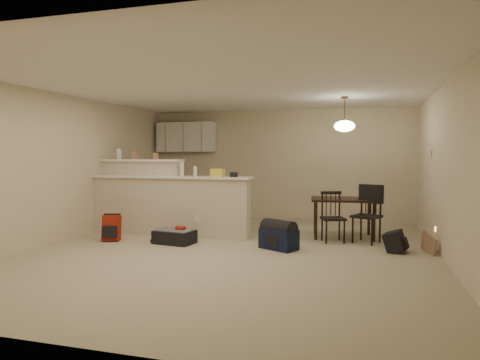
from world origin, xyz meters
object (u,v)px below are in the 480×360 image
(dining_chair_near, at_px, (333,217))
(navy_duffel, at_px, (279,239))
(black_daypack, at_px, (395,242))
(dining_chair_far, at_px, (367,215))
(pendant_lamp, at_px, (344,126))
(dining_table, at_px, (343,203))
(red_backpack, at_px, (112,228))
(suitcase, at_px, (175,237))

(dining_chair_near, relative_size, navy_duffel, 1.47)
(black_daypack, bearing_deg, dining_chair_far, 50.60)
(pendant_lamp, relative_size, dining_chair_near, 0.73)
(dining_table, distance_m, navy_duffel, 1.63)
(pendant_lamp, bearing_deg, red_backpack, -159.93)
(dining_chair_far, height_order, black_daypack, dining_chair_far)
(dining_chair_near, bearing_deg, navy_duffel, -154.07)
(suitcase, distance_m, red_backpack, 1.15)
(red_backpack, bearing_deg, dining_chair_far, -4.84)
(dining_chair_far, distance_m, red_backpack, 4.34)
(suitcase, bearing_deg, black_daypack, 13.83)
(dining_table, distance_m, pendant_lamp, 1.37)
(red_backpack, xyz_separation_m, black_daypack, (4.62, 0.44, -0.06))
(dining_chair_near, xyz_separation_m, suitcase, (-2.53, -0.84, -0.32))
(dining_table, relative_size, dining_chair_far, 1.27)
(suitcase, bearing_deg, dining_chair_near, 26.36)
(dining_table, height_order, pendant_lamp, pendant_lamp)
(pendant_lamp, height_order, black_daypack, pendant_lamp)
(dining_chair_near, relative_size, suitcase, 1.33)
(pendant_lamp, relative_size, navy_duffel, 1.07)
(dining_chair_far, bearing_deg, navy_duffel, -121.71)
(dining_chair_near, distance_m, black_daypack, 1.10)
(pendant_lamp, xyz_separation_m, navy_duffel, (-0.93, -1.26, -1.83))
(dining_table, bearing_deg, pendant_lamp, -130.87)
(dining_chair_near, relative_size, red_backpack, 1.95)
(suitcase, distance_m, navy_duffel, 1.75)
(pendant_lamp, relative_size, dining_chair_far, 0.65)
(dining_table, relative_size, red_backpack, 2.77)
(pendant_lamp, bearing_deg, suitcase, -153.96)
(pendant_lamp, height_order, suitcase, pendant_lamp)
(pendant_lamp, height_order, navy_duffel, pendant_lamp)
(dining_table, xyz_separation_m, suitcase, (-2.68, -1.31, -0.51))
(dining_chair_near, distance_m, dining_chair_far, 0.55)
(red_backpack, distance_m, navy_duffel, 2.89)
(dining_table, height_order, navy_duffel, dining_table)
(red_backpack, distance_m, black_daypack, 4.65)
(black_daypack, bearing_deg, navy_duffel, 114.58)
(dining_table, height_order, dining_chair_far, dining_chair_far)
(red_backpack, bearing_deg, black_daypack, -12.91)
(pendant_lamp, xyz_separation_m, dining_chair_far, (0.40, -0.38, -1.51))
(dining_chair_far, height_order, red_backpack, dining_chair_far)
(dining_chair_far, bearing_deg, black_daypack, -29.27)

